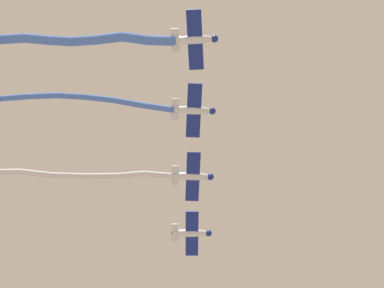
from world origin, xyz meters
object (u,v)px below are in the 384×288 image
(airplane_lead, at_px, (195,40))
(airplane_right_wing, at_px, (193,176))
(airplane_left_wing, at_px, (194,110))
(airplane_slot, at_px, (192,233))

(airplane_lead, relative_size, airplane_right_wing, 0.96)
(airplane_lead, xyz_separation_m, airplane_left_wing, (4.79, 6.09, 0.30))
(airplane_left_wing, distance_m, airplane_slot, 15.48)
(airplane_left_wing, height_order, airplane_right_wing, airplane_left_wing)
(airplane_left_wing, xyz_separation_m, airplane_right_wing, (4.78, 6.09, -0.30))
(airplane_lead, relative_size, airplane_left_wing, 0.96)
(airplane_right_wing, relative_size, airplane_slot, 1.01)
(airplane_lead, height_order, airplane_slot, airplane_slot)
(airplane_lead, height_order, airplane_left_wing, airplane_left_wing)
(airplane_slot, bearing_deg, airplane_lead, -89.61)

